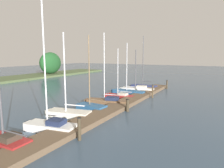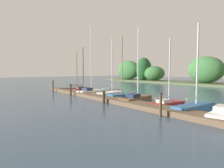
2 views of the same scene
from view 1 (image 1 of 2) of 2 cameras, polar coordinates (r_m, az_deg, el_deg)
name	(u,v)px [view 1 (image 1 of 2)]	position (r m, az deg, el deg)	size (l,w,h in m)	color
dock_pier	(116,107)	(17.74, 1.15, -6.69)	(28.33, 1.80, 0.35)	brown
sailboat_1	(5,140)	(12.16, -28.33, -13.83)	(1.28, 3.14, 6.03)	maroon
sailboat_2	(50,125)	(13.41, -17.44, -11.08)	(1.77, 3.66, 8.16)	white
sailboat_3	(67,112)	(16.11, -12.76, -7.88)	(1.96, 3.75, 6.44)	silver
sailboat_4	(90,106)	(17.55, -6.21, -6.34)	(1.34, 3.04, 6.42)	#285684
sailboat_5	(106,101)	(19.42, -1.66, -4.89)	(2.00, 4.38, 6.81)	brown
sailboat_6	(119,95)	(22.33, 1.99, -3.20)	(1.11, 3.51, 5.46)	maroon
sailboat_7	(127,91)	(24.38, 4.40, -2.12)	(1.07, 4.26, 6.18)	#285684
sailboat_8	(137,89)	(26.21, 7.10, -1.44)	(1.88, 4.57, 5.44)	white
sailboat_9	(143,86)	(28.96, 8.89, -0.56)	(1.27, 3.79, 7.35)	navy
mooring_piling_1	(79,129)	(11.55, -9.35, -12.58)	(0.23, 0.23, 1.33)	#3D3323
mooring_piling_2	(128,105)	(17.01, 4.47, -6.12)	(0.29, 0.29, 1.06)	#3D3323
mooring_piling_3	(153,91)	(22.75, 11.56, -2.02)	(0.20, 0.20, 1.50)	#4C3D28
mooring_piling_4	(167,84)	(29.31, 15.47, -0.11)	(0.23, 0.23, 1.24)	#3D3323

